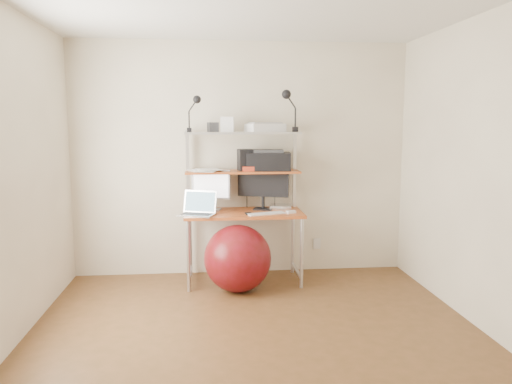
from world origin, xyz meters
TOP-DOWN VIEW (x-y plane):
  - room at (0.00, 0.00)m, footprint 3.60×3.60m
  - computer_desk at (0.00, 1.50)m, footprint 1.20×0.60m
  - wall_outlet at (0.85, 1.79)m, footprint 0.08×0.01m
  - monitor_silver at (-0.33, 1.58)m, footprint 0.40×0.19m
  - monitor_black at (0.22, 1.57)m, footprint 0.52×0.22m
  - laptop at (-0.46, 1.32)m, footprint 0.41×0.37m
  - keyboard at (0.22, 1.28)m, footprint 0.40×0.22m
  - mouse at (0.47, 1.31)m, footprint 0.10×0.08m
  - mac_mini at (0.41, 1.58)m, footprint 0.26×0.26m
  - phone at (0.04, 1.30)m, footprint 0.07×0.12m
  - printer at (0.27, 1.59)m, footprint 0.49×0.36m
  - nas_cube at (0.03, 1.57)m, footprint 0.17×0.17m
  - red_box at (0.08, 1.51)m, footprint 0.18×0.12m
  - scanner at (0.24, 1.59)m, footprint 0.43×0.35m
  - box_white at (-0.16, 1.55)m, footprint 0.15×0.13m
  - box_grey at (-0.30, 1.62)m, footprint 0.12×0.12m
  - clip_lamp_left at (-0.48, 1.48)m, footprint 0.14×0.08m
  - clip_lamp_right at (0.46, 1.51)m, footprint 0.17×0.09m
  - exercise_ball at (-0.08, 1.15)m, footprint 0.66×0.66m
  - paper_stack at (-0.38, 1.57)m, footprint 0.40×0.41m

SIDE VIEW (x-z plane):
  - wall_outlet at x=0.85m, z-range 0.24..0.36m
  - exercise_ball at x=-0.08m, z-range 0.00..0.66m
  - phone at x=0.04m, z-range 0.74..0.75m
  - keyboard at x=0.22m, z-range 0.74..0.75m
  - mouse at x=0.47m, z-range 0.74..0.76m
  - mac_mini at x=0.41m, z-range 0.74..0.78m
  - laptop at x=-0.46m, z-range 0.64..0.94m
  - computer_desk at x=0.00m, z-range 0.17..1.74m
  - monitor_silver at x=-0.33m, z-range 0.75..1.21m
  - monitor_black at x=0.22m, z-range 0.74..1.28m
  - paper_stack at x=-0.38m, z-range 1.15..1.17m
  - red_box at x=0.08m, z-range 1.15..1.20m
  - room at x=0.00m, z-range -0.55..3.05m
  - printer at x=0.27m, z-range 1.14..1.36m
  - nas_cube at x=0.03m, z-range 1.15..1.37m
  - scanner at x=0.24m, z-range 1.55..1.65m
  - box_grey at x=-0.30m, z-range 1.55..1.65m
  - box_white at x=-0.16m, z-range 1.55..1.71m
  - clip_lamp_left at x=-0.48m, z-range 1.63..2.00m
  - clip_lamp_right at x=0.46m, z-range 1.65..2.08m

